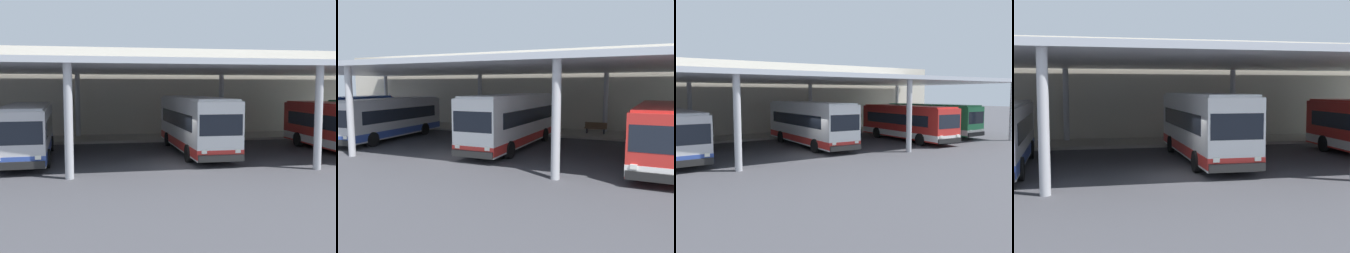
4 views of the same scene
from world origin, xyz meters
The scene contains 8 objects.
ground_plane centered at (0.00, 0.00, 0.00)m, with size 200.00×200.00×0.00m, color #3D3D42.
platform_kerb centered at (0.00, 11.75, 0.09)m, with size 42.00×4.50×0.18m, color gray.
station_building_facade centered at (0.00, 15.00, 3.78)m, with size 48.00×1.60×7.56m, color beige.
canopy_shelter centered at (0.00, 5.50, 5.31)m, with size 40.00×17.00×5.55m.
bus_second_bay centered at (-8.80, 3.49, 1.66)m, with size 3.10×10.65×3.17m.
bus_middle_bay centered at (1.41, 4.14, 1.84)m, with size 2.77×11.34×3.57m.
bench_waiting centered at (5.65, 11.82, 0.66)m, with size 1.80×0.45×0.92m.
trash_bin centered at (1.96, 11.61, 0.68)m, with size 0.52×0.52×0.98m.
Camera 1 is at (-5.22, -21.95, 4.16)m, focal length 45.00 mm.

